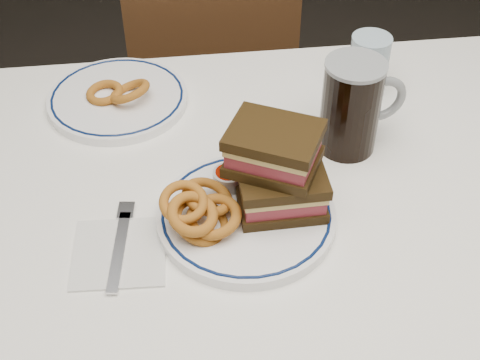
{
  "coord_description": "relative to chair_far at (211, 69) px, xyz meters",
  "views": [
    {
      "loc": [
        -0.12,
        -0.78,
        1.5
      ],
      "look_at": [
        -0.03,
        -0.05,
        0.83
      ],
      "focal_mm": 50.0,
      "sensor_mm": 36.0,
      "label": 1
    }
  ],
  "objects": [
    {
      "name": "beer_mug",
      "position": [
        0.19,
        -0.66,
        0.34
      ],
      "size": [
        0.15,
        0.1,
        0.17
      ],
      "color": "black",
      "rests_on": "dining_table"
    },
    {
      "name": "far_plate",
      "position": [
        -0.21,
        -0.48,
        0.26
      ],
      "size": [
        0.26,
        0.26,
        0.02
      ],
      "color": "white",
      "rests_on": "dining_table"
    },
    {
      "name": "main_plate",
      "position": [
        -0.01,
        -0.82,
        0.27
      ],
      "size": [
        0.28,
        0.28,
        0.02
      ],
      "color": "white",
      "rests_on": "dining_table"
    },
    {
      "name": "dining_table",
      "position": [
        0.01,
        -0.76,
        0.15
      ],
      "size": [
        1.27,
        0.87,
        0.75
      ],
      "color": "white",
      "rests_on": "floor"
    },
    {
      "name": "napkin_fork",
      "position": [
        -0.21,
        -0.86,
        0.26
      ],
      "size": [
        0.14,
        0.18,
        0.01
      ],
      "color": "silver",
      "rests_on": "dining_table"
    },
    {
      "name": "onion_rings_main",
      "position": [
        -0.08,
        -0.84,
        0.3
      ],
      "size": [
        0.12,
        0.13,
        0.08
      ],
      "color": "brown",
      "rests_on": "main_plate"
    },
    {
      "name": "reuben_sandwich",
      "position": [
        0.04,
        -0.8,
        0.34
      ],
      "size": [
        0.17,
        0.15,
        0.14
      ],
      "color": "black",
      "rests_on": "main_plate"
    },
    {
      "name": "water_glass",
      "position": [
        0.26,
        -0.5,
        0.31
      ],
      "size": [
        0.08,
        0.08,
        0.12
      ],
      "primitive_type": "cylinder",
      "color": "#A1BCCF",
      "rests_on": "dining_table"
    },
    {
      "name": "ketchup_ramekin",
      "position": [
        -0.03,
        -0.76,
        0.29
      ],
      "size": [
        0.05,
        0.05,
        0.03
      ],
      "color": "silver",
      "rests_on": "main_plate"
    },
    {
      "name": "chair_far",
      "position": [
        0.0,
        0.0,
        0.0
      ],
      "size": [
        0.42,
        0.42,
        0.91
      ],
      "color": "#3F2714",
      "rests_on": "floor"
    },
    {
      "name": "onion_rings_far",
      "position": [
        -0.21,
        -0.49,
        0.29
      ],
      "size": [
        0.13,
        0.09,
        0.06
      ],
      "color": "brown",
      "rests_on": "far_plate"
    }
  ]
}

